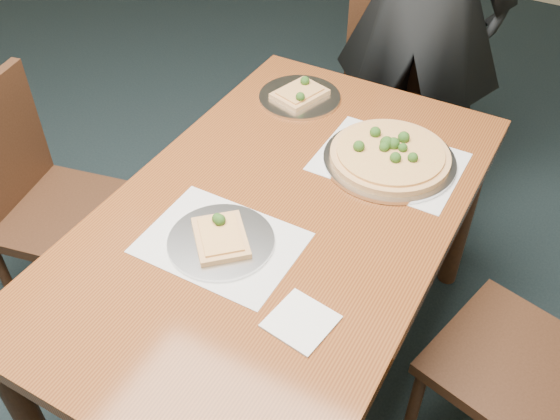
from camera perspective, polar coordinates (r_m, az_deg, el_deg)
The scene contains 10 objects.
dining_table at distance 1.79m, azimuth 0.00°, elevation -2.18°, with size 0.90×1.50×0.75m.
chair_far at distance 2.69m, azimuth 10.11°, elevation 10.51°, with size 0.53×0.53×0.91m.
chair_left at distance 2.27m, azimuth -21.02°, elevation 1.18°, with size 0.50×0.50×0.91m.
chair_right at distance 1.81m, azimuth 23.56°, elevation -13.21°, with size 0.51×0.51×0.91m.
placemat_main at distance 1.91m, azimuth 9.94°, elevation 4.37°, with size 0.42×0.32×0.00m, color white.
placemat_near at distance 1.64m, azimuth -5.40°, elevation -3.00°, with size 0.40×0.30×0.00m, color white.
pizza_pan at distance 1.90m, azimuth 10.00°, elevation 4.90°, with size 0.40×0.40×0.07m.
slice_plate_near at distance 1.63m, azimuth -5.44°, elevation -2.63°, with size 0.28×0.28×0.06m.
slice_plate_far at distance 2.17m, azimuth 1.83°, elevation 10.44°, with size 0.28×0.28×0.06m.
napkin at distance 1.46m, azimuth 1.93°, elevation -10.15°, with size 0.14×0.14×0.01m, color white.
Camera 1 is at (0.87, -0.67, 1.91)m, focal length 40.00 mm.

